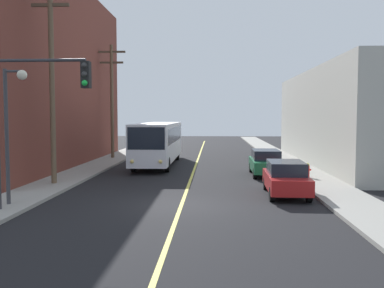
{
  "coord_description": "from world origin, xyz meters",
  "views": [
    {
      "loc": [
        1.35,
        -17.47,
        3.77
      ],
      "look_at": [
        0.0,
        8.7,
        2.0
      ],
      "focal_mm": 39.38,
      "sensor_mm": 36.0,
      "label": 1
    }
  ],
  "objects": [
    {
      "name": "lane_stripe_center",
      "position": [
        0.0,
        15.0,
        0.01
      ],
      "size": [
        0.16,
        60.0,
        0.01
      ],
      "primitive_type": "cube",
      "color": "#D8CC4C",
      "rests_on": "ground"
    },
    {
      "name": "ground_plane",
      "position": [
        0.0,
        0.0,
        0.0
      ],
      "size": [
        120.0,
        120.0,
        0.0
      ],
      "primitive_type": "plane",
      "color": "black"
    },
    {
      "name": "building_right_warehouse",
      "position": [
        14.49,
        15.69,
        3.61
      ],
      "size": [
        12.0,
        23.39,
        7.22
      ],
      "color": "#B2B2A8",
      "rests_on": "ground"
    },
    {
      "name": "utility_pole_mid",
      "position": [
        -7.38,
        18.37,
        5.47
      ],
      "size": [
        2.4,
        0.28,
        9.64
      ],
      "color": "brown",
      "rests_on": "sidewalk_left"
    },
    {
      "name": "city_bus",
      "position": [
        -2.86,
        14.49,
        1.82
      ],
      "size": [
        2.58,
        12.16,
        3.2
      ],
      "color": "silver",
      "rests_on": "ground"
    },
    {
      "name": "fire_hydrant",
      "position": [
        6.85,
        7.36,
        0.58
      ],
      "size": [
        0.44,
        0.26,
        0.84
      ],
      "color": "red",
      "rests_on": "sidewalk_right"
    },
    {
      "name": "building_left_brick",
      "position": [
        -13.49,
        13.49,
        6.78
      ],
      "size": [
        10.0,
        23.56,
        13.56
      ],
      "color": "brown",
      "rests_on": "ground"
    },
    {
      "name": "utility_pole_near",
      "position": [
        -7.21,
        4.53,
        6.11
      ],
      "size": [
        2.4,
        0.28,
        10.89
      ],
      "color": "brown",
      "rests_on": "sidewalk_left"
    },
    {
      "name": "sidewalk_right",
      "position": [
        7.25,
        10.0,
        0.07
      ],
      "size": [
        2.5,
        90.0,
        0.15
      ],
      "primitive_type": "cube",
      "color": "gray",
      "rests_on": "ground"
    },
    {
      "name": "parked_car_green",
      "position": [
        4.63,
        9.09,
        0.84
      ],
      "size": [
        1.86,
        4.42,
        1.62
      ],
      "color": "#196038",
      "rests_on": "ground"
    },
    {
      "name": "traffic_signal_left_corner",
      "position": [
        -5.41,
        -1.79,
        4.3
      ],
      "size": [
        3.75,
        0.48,
        6.0
      ],
      "color": "#2D2D33",
      "rests_on": "sidewalk_left"
    },
    {
      "name": "sidewalk_left",
      "position": [
        -7.25,
        10.0,
        0.07
      ],
      "size": [
        2.5,
        90.0,
        0.15
      ],
      "primitive_type": "cube",
      "color": "gray",
      "rests_on": "ground"
    },
    {
      "name": "parked_car_red",
      "position": [
        4.76,
        2.42,
        0.84
      ],
      "size": [
        1.93,
        4.45,
        1.62
      ],
      "color": "maroon",
      "rests_on": "ground"
    },
    {
      "name": "street_lamp_left",
      "position": [
        -6.83,
        -0.82,
        3.74
      ],
      "size": [
        0.98,
        0.4,
        5.5
      ],
      "color": "#38383D",
      "rests_on": "sidewalk_left"
    }
  ]
}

